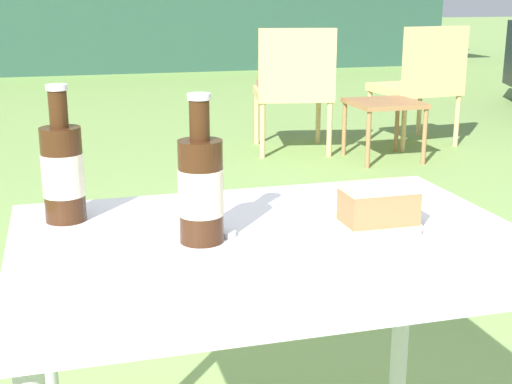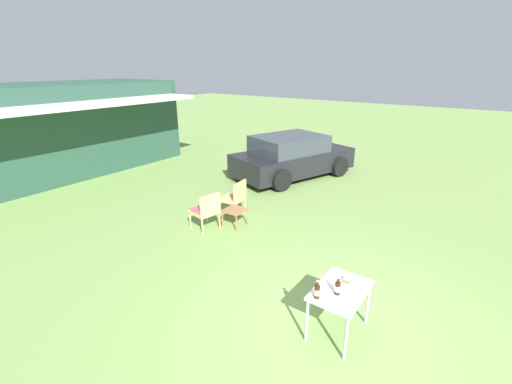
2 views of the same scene
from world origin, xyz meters
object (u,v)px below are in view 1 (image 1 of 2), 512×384
object	(u,v)px
patio_table	(271,276)
cola_bottle_near	(200,187)
cake_on_plate	(373,212)
wicker_chair_plain	(422,79)
wicker_chair_cushioned	(293,84)
cola_bottle_far	(63,171)
garden_side_table	(384,108)

from	to	relation	value
patio_table	cola_bottle_near	distance (m)	0.21
cake_on_plate	patio_table	bearing A→B (deg)	176.30
cola_bottle_near	wicker_chair_plain	bearing A→B (deg)	56.83
wicker_chair_cushioned	patio_table	world-z (taller)	wicker_chair_cushioned
wicker_chair_plain	patio_table	bearing A→B (deg)	50.79
wicker_chair_plain	cola_bottle_near	xyz separation A→B (m)	(-2.33, -3.57, 0.29)
cake_on_plate	wicker_chair_plain	bearing A→B (deg)	60.51
cake_on_plate	cola_bottle_far	size ratio (longest dim) A/B	0.81
wicker_chair_plain	cake_on_plate	xyz separation A→B (m)	(-2.03, -3.58, 0.23)
wicker_chair_cushioned	cola_bottle_far	distance (m)	3.78
wicker_chair_cushioned	cola_bottle_near	distance (m)	3.85
wicker_chair_cushioned	cake_on_plate	size ratio (longest dim) A/B	4.32
patio_table	cake_on_plate	world-z (taller)	cake_on_plate
wicker_chair_cushioned	cola_bottle_near	size ratio (longest dim) A/B	3.49
patio_table	cola_bottle_near	bearing A→B (deg)	178.52
wicker_chair_plain	garden_side_table	bearing A→B (deg)	31.04
cake_on_plate	cola_bottle_near	xyz separation A→B (m)	(-0.31, 0.02, 0.06)
garden_side_table	cake_on_plate	size ratio (longest dim) A/B	2.25
wicker_chair_plain	cake_on_plate	size ratio (longest dim) A/B	4.32
wicker_chair_plain	cola_bottle_far	distance (m)	4.26
cola_bottle_near	cake_on_plate	bearing A→B (deg)	-2.81
cake_on_plate	cola_bottle_far	xyz separation A→B (m)	(-0.52, 0.19, 0.06)
wicker_chair_cushioned	patio_table	xyz separation A→B (m)	(-1.24, -3.60, 0.13)
cake_on_plate	cola_bottle_near	distance (m)	0.31
garden_side_table	patio_table	distance (m)	3.66
cola_bottle_far	cola_bottle_near	bearing A→B (deg)	-39.10
garden_side_table	cake_on_plate	distance (m)	3.60
wicker_chair_cushioned	wicker_chair_plain	world-z (taller)	same
wicker_chair_plain	garden_side_table	world-z (taller)	wicker_chair_plain
patio_table	wicker_chair_cushioned	bearing A→B (deg)	70.98
wicker_chair_cushioned	cake_on_plate	bearing A→B (deg)	84.44
wicker_chair_cushioned	patio_table	bearing A→B (deg)	81.72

